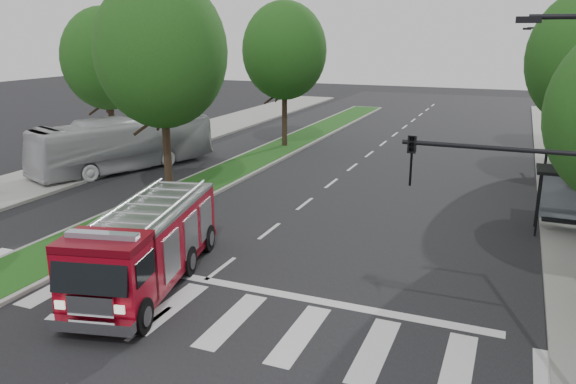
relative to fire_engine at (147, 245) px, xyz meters
name	(u,v)px	position (x,y,z in m)	size (l,w,h in m)	color
ground	(221,269)	(1.55, 1.82, -1.27)	(140.00, 140.00, 0.00)	black
sidewalk_left	(86,166)	(-12.95, 11.82, -1.20)	(5.00, 80.00, 0.15)	gray
median	(273,152)	(-4.45, 19.82, -1.20)	(3.00, 50.00, 0.15)	gray
tree_right_far	(572,63)	(13.05, 25.82, 4.56)	(5.00, 5.00, 8.73)	black
tree_median_near	(161,52)	(-4.45, 7.82, 5.54)	(5.80, 5.80, 10.16)	black
tree_median_far	(284,51)	(-4.45, 21.82, 5.21)	(5.60, 5.60, 9.72)	black
tree_left_mid	(106,59)	(-12.45, 13.82, 4.89)	(5.20, 5.20, 9.16)	black
streetlight_right_near	(560,190)	(11.17, -1.68, 3.39)	(4.08, 0.22, 8.00)	black
streetlight_right_far	(552,91)	(11.90, 21.82, 3.20)	(2.11, 0.20, 8.00)	black
fire_engine	(147,245)	(0.00, 0.00, 0.00)	(3.96, 7.98, 2.66)	#610510
city_bus	(125,144)	(-10.45, 12.37, 0.23)	(2.52, 10.77, 3.00)	silver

